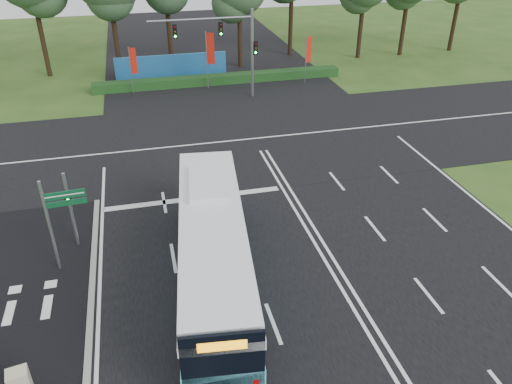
# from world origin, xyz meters

# --- Properties ---
(ground) EXTENTS (120.00, 120.00, 0.00)m
(ground) POSITION_xyz_m (0.00, 0.00, 0.00)
(ground) COLOR #2B4D19
(ground) RESTS_ON ground
(road_main) EXTENTS (20.00, 120.00, 0.04)m
(road_main) POSITION_xyz_m (0.00, 0.00, 0.02)
(road_main) COLOR black
(road_main) RESTS_ON ground
(road_cross) EXTENTS (120.00, 14.00, 0.05)m
(road_cross) POSITION_xyz_m (0.00, 12.00, 0.03)
(road_cross) COLOR black
(road_cross) RESTS_ON ground
(bike_path) EXTENTS (5.00, 18.00, 0.06)m
(bike_path) POSITION_xyz_m (-12.50, -3.00, 0.03)
(bike_path) COLOR black
(bike_path) RESTS_ON ground
(kerb_strip) EXTENTS (0.25, 18.00, 0.12)m
(kerb_strip) POSITION_xyz_m (-10.10, -3.00, 0.06)
(kerb_strip) COLOR gray
(kerb_strip) RESTS_ON ground
(city_bus) EXTENTS (4.03, 12.65, 3.57)m
(city_bus) POSITION_xyz_m (-5.07, -2.13, 1.80)
(city_bus) COLOR #6EE6FE
(city_bus) RESTS_ON ground
(pedestrian_signal) EXTENTS (0.35, 0.43, 3.83)m
(pedestrian_signal) POSITION_xyz_m (-10.84, 2.07, 2.09)
(pedestrian_signal) COLOR gray
(pedestrian_signal) RESTS_ON ground
(street_sign) EXTENTS (1.72, 0.21, 4.41)m
(street_sign) POSITION_xyz_m (-11.16, 0.49, 2.75)
(street_sign) COLOR gray
(street_sign) RESTS_ON ground
(utility_cabinet) EXTENTS (0.74, 0.66, 1.10)m
(utility_cabinet) POSITION_xyz_m (-12.09, -6.10, 0.55)
(utility_cabinet) COLOR beige
(utility_cabinet) RESTS_ON ground
(banner_flag_left) EXTENTS (0.58, 0.14, 3.96)m
(banner_flag_left) POSITION_xyz_m (-7.36, 23.44, 2.60)
(banner_flag_left) COLOR gray
(banner_flag_left) RESTS_ON ground
(banner_flag_mid) EXTENTS (0.67, 0.32, 4.85)m
(banner_flag_mid) POSITION_xyz_m (-1.01, 23.36, 3.15)
(banner_flag_mid) COLOR gray
(banner_flag_mid) RESTS_ON ground
(banner_flag_right) EXTENTS (0.58, 0.28, 4.16)m
(banner_flag_right) POSITION_xyz_m (7.56, 22.85, 2.73)
(banner_flag_right) COLOR gray
(banner_flag_right) RESTS_ON ground
(traffic_light_gantry) EXTENTS (8.41, 0.28, 7.00)m
(traffic_light_gantry) POSITION_xyz_m (0.21, 20.50, 4.66)
(traffic_light_gantry) COLOR gray
(traffic_light_gantry) RESTS_ON ground
(hedge) EXTENTS (22.00, 1.20, 0.80)m
(hedge) POSITION_xyz_m (0.00, 24.50, 0.40)
(hedge) COLOR #163B15
(hedge) RESTS_ON ground
(blue_hoarding) EXTENTS (10.00, 0.30, 2.20)m
(blue_hoarding) POSITION_xyz_m (-4.00, 27.00, 1.10)
(blue_hoarding) COLOR #1A548D
(blue_hoarding) RESTS_ON ground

